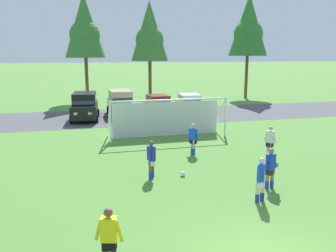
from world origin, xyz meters
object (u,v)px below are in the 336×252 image
Objects in this scene: soccer_goal at (167,116)px; parked_car_slot_center_left at (158,105)px; parked_car_slot_far_left at (85,106)px; player_striker_near at (270,168)px; parked_car_slot_center at (190,104)px; player_defender_far at (193,139)px; soccer_ball at (183,174)px; player_winger_right at (270,142)px; player_winger_left at (261,180)px; referee at (109,240)px; player_trailing_back at (151,159)px; parked_car_slot_left at (121,103)px.

soccer_goal is 1.73× the size of parked_car_slot_center_left.
soccer_goal is 8.84m from parked_car_slot_far_left.
player_striker_near is 17.79m from parked_car_slot_center.
player_defender_far is 12.34m from parked_car_slot_center_left.
player_winger_right reaches higher than soccer_ball.
player_winger_left is (0.83, -10.70, -0.47)m from soccer_goal.
soccer_goal is 4.54× the size of player_winger_right.
player_winger_right is at bearing -78.63° from parked_car_slot_center_left.
referee is at bearing -149.01° from player_striker_near.
soccer_goal is 4.54× the size of player_defender_far.
parked_car_slot_far_left is (-6.85, 16.89, 0.29)m from player_striker_near.
player_defender_far and player_trailing_back have the same top height.
soccer_goal is at bearing -76.60° from parked_car_slot_left.
soccer_ball is 0.05× the size of parked_car_slot_center.
player_defender_far and player_winger_right have the same top height.
parked_car_slot_center_left reaches higher than player_defender_far.
player_defender_far is at bearing 105.32° from player_striker_near.
player_defender_far is at bearing -85.21° from soccer_goal.
player_striker_near and player_winger_right have the same top height.
player_defender_far is at bearing 65.08° from soccer_ball.
parked_car_slot_far_left reaches higher than player_defender_far.
parked_car_slot_center_left is (2.26, 15.47, 0.77)m from soccer_ball.
parked_car_slot_left is (-2.39, 12.84, 0.29)m from player_defender_far.
player_winger_right is 15.58m from parked_car_slot_left.
parked_car_slot_center is (3.64, 12.35, 0.05)m from player_defender_far.
parked_car_slot_center is at bearing 73.58° from player_defender_far.
player_defender_far is (1.47, 3.16, 0.71)m from soccer_ball.
referee is 1.00× the size of player_defender_far.
referee is 1.00× the size of player_striker_near.
player_striker_near is at bearing -27.69° from player_trailing_back.
parked_car_slot_left is (3.00, 1.26, 0.00)m from parked_car_slot_far_left.
parked_car_slot_far_left reaches higher than player_winger_right.
parked_car_slot_center reaches higher than player_defender_far.
player_defender_far is 12.88m from parked_car_slot_center.
player_winger_left is at bearing -85.84° from player_defender_far.
parked_car_slot_center reaches higher than player_trailing_back.
referee is 11.58m from player_winger_right.
parked_car_slot_far_left is (-3.93, 14.74, 1.00)m from soccer_ball.
parked_car_slot_center_left is at bearing 74.76° from referee.
player_striker_near is 1.00× the size of player_defender_far.
parked_car_slot_far_left is 1.10× the size of parked_car_slot_center.
referee is at bearing -120.71° from soccer_ball.
player_defender_far is (5.07, 9.23, 0.00)m from referee.
soccer_goal is 4.54× the size of player_trailing_back.
player_defender_far is 12.78m from parked_car_slot_far_left.
referee is at bearing -118.80° from player_defender_far.
referee is at bearing -109.93° from player_trailing_back.
parked_car_slot_left reaches higher than player_winger_right.
soccer_goal reaches higher than parked_car_slot_left.
player_winger_left is at bearing -81.55° from parked_car_slot_left.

